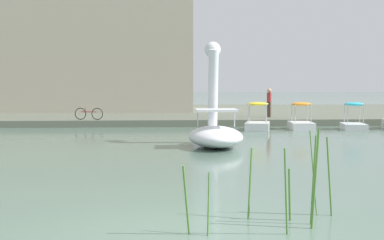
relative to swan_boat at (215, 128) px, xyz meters
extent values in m
plane|color=#567060|center=(-1.79, -10.35, -0.68)|extent=(548.27, 548.27, 0.00)
cube|color=#5B6051|center=(-1.79, 20.85, -0.49)|extent=(144.97, 24.20, 0.37)
ellipsoid|color=white|center=(0.00, -0.14, -0.31)|extent=(2.01, 3.31, 0.74)
cylinder|color=white|center=(0.03, 0.90, 1.39)|extent=(0.39, 0.90, 2.96)
sphere|color=white|center=(0.03, 1.17, 2.86)|extent=(0.63, 0.63, 0.61)
cone|color=yellow|center=(0.04, 1.41, 2.86)|extent=(0.35, 0.42, 0.34)
cube|color=white|center=(-0.01, -0.40, 0.64)|extent=(1.47, 1.22, 0.08)
cylinder|color=silver|center=(0.63, -0.42, 0.35)|extent=(0.04, 0.04, 0.58)
cylinder|color=silver|center=(-0.66, -0.38, 0.35)|extent=(0.04, 0.04, 0.58)
cube|color=white|center=(2.90, 6.58, -0.48)|extent=(1.60, 2.14, 0.39)
ellipsoid|color=yellow|center=(2.90, 6.58, 0.63)|extent=(1.35, 1.47, 0.20)
cylinder|color=#B7B7BF|center=(2.62, 7.17, 0.17)|extent=(0.04, 0.04, 0.92)
cylinder|color=#B7B7BF|center=(3.44, 6.95, 0.17)|extent=(0.04, 0.04, 0.92)
cylinder|color=#B7B7BF|center=(2.36, 6.21, 0.17)|extent=(0.04, 0.04, 0.92)
cylinder|color=#B7B7BF|center=(3.19, 5.99, 0.17)|extent=(0.04, 0.04, 0.92)
cube|color=white|center=(5.20, 6.85, -0.49)|extent=(1.33, 2.11, 0.37)
ellipsoid|color=orange|center=(5.20, 6.85, 0.61)|extent=(1.12, 1.38, 0.20)
cylinder|color=#B7B7BF|center=(4.87, 7.40, 0.15)|extent=(0.04, 0.04, 0.92)
cylinder|color=#B7B7BF|center=(5.65, 7.31, 0.15)|extent=(0.04, 0.04, 0.92)
cylinder|color=#B7B7BF|center=(4.75, 6.39, 0.15)|extent=(0.04, 0.04, 0.92)
cylinder|color=#B7B7BF|center=(5.53, 6.30, 0.15)|extent=(0.04, 0.04, 0.92)
cube|color=white|center=(7.81, 6.52, -0.52)|extent=(1.43, 2.01, 0.31)
ellipsoid|color=#2DB7D1|center=(7.81, 6.52, 0.61)|extent=(1.16, 1.30, 0.20)
cylinder|color=#B7B7BF|center=(7.53, 7.04, 0.12)|extent=(0.04, 0.04, 0.98)
cylinder|color=#B7B7BF|center=(8.27, 6.88, 0.12)|extent=(0.04, 0.04, 0.98)
cylinder|color=#B7B7BF|center=(7.34, 6.16, 0.12)|extent=(0.04, 0.04, 0.98)
cylinder|color=#B7B7BF|center=(8.08, 6.00, 0.12)|extent=(0.04, 0.04, 0.98)
cylinder|color=brown|center=(-2.42, 20.61, 1.63)|extent=(0.54, 0.54, 3.87)
ellipsoid|color=#427A33|center=(-2.42, 20.61, 3.69)|extent=(6.11, 6.13, 7.22)
cube|color=#47382D|center=(4.53, 11.11, 0.14)|extent=(0.28, 0.28, 0.91)
cube|color=#A53333|center=(4.53, 11.11, 0.87)|extent=(0.31, 0.31, 0.55)
sphere|color=tan|center=(4.53, 11.11, 1.27)|extent=(0.25, 0.25, 0.25)
torus|color=black|center=(-5.36, 9.33, 0.02)|extent=(0.64, 0.18, 0.65)
torus|color=black|center=(-6.29, 9.54, 0.02)|extent=(0.64, 0.18, 0.65)
cube|color=#A51E1E|center=(-5.83, 9.43, 0.12)|extent=(0.85, 0.23, 0.04)
cylinder|color=#A51E1E|center=(-6.01, 9.48, 0.21)|extent=(0.03, 0.03, 0.27)
cube|color=#B2A893|center=(-10.69, 23.37, 7.32)|extent=(23.24, 14.30, 15.25)
cylinder|color=#4C7F33|center=(0.51, -9.43, 0.02)|extent=(0.16, 0.03, 1.40)
cylinder|color=#4C7F33|center=(0.30, -10.14, 0.06)|extent=(0.13, 0.07, 1.49)
cylinder|color=#4C7F33|center=(-0.23, -10.48, -0.05)|extent=(0.12, 0.18, 1.26)
cylinder|color=#4C7F33|center=(0.04, -9.71, -0.26)|extent=(0.07, 0.06, 0.83)
cylinder|color=#4C7F33|center=(-1.31, -10.35, -0.23)|extent=(0.05, 0.11, 0.89)
cylinder|color=#4C7F33|center=(-1.63, -10.37, -0.17)|extent=(0.12, 0.15, 1.01)
cylinder|color=#4C7F33|center=(0.77, -9.45, -0.03)|extent=(0.12, 0.05, 1.29)
cylinder|color=#4C7F33|center=(0.33, -9.96, 0.01)|extent=(0.07, 0.08, 1.38)
cylinder|color=#4C7F33|center=(-0.55, -9.51, -0.11)|extent=(0.11, 0.18, 1.12)
camera|label=1|loc=(-2.00, -17.04, 1.40)|focal=44.96mm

